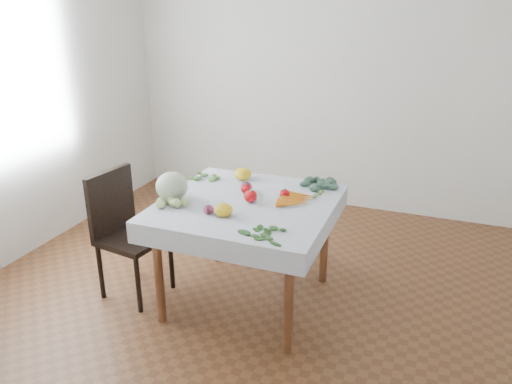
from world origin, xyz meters
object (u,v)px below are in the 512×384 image
cabbage (172,186)px  heirloom_back (243,174)px  chair (124,225)px  carrot_bunch (296,199)px  table (247,216)px

cabbage → heirloom_back: bearing=62.0°
chair → carrot_bunch: (1.17, 0.31, 0.25)m
table → carrot_bunch: carrot_bunch is taller
chair → cabbage: cabbage is taller
table → chair: size_ratio=1.10×
cabbage → table: bearing=16.7°
table → heirloom_back: heirloom_back is taller
chair → carrot_bunch: size_ratio=3.46×
cabbage → heirloom_back: cabbage is taller
cabbage → carrot_bunch: 0.83m
heirloom_back → carrot_bunch: size_ratio=0.49×
table → heirloom_back: (-0.19, 0.39, 0.15)m
table → cabbage: (-0.48, -0.14, 0.20)m
table → chair: bearing=-167.5°
carrot_bunch → table: bearing=-158.1°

